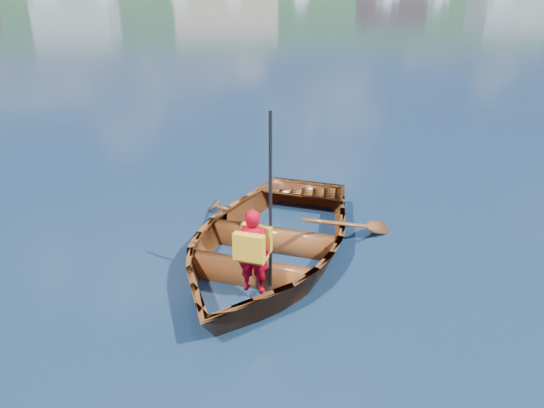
{
  "coord_description": "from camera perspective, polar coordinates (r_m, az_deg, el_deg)",
  "views": [
    {
      "loc": [
        -0.07,
        -6.11,
        3.32
      ],
      "look_at": [
        0.23,
        -0.13,
        0.76
      ],
      "focal_mm": 35.0,
      "sensor_mm": 36.0,
      "label": 1
    }
  ],
  "objects": [
    {
      "name": "rowboat",
      "position": [
        6.71,
        -0.57,
        -3.94
      ],
      "size": [
        4.09,
        4.74,
        0.83
      ],
      "color": "#6E3210",
      "rests_on": "ground"
    },
    {
      "name": "child_paddler",
      "position": [
        5.75,
        -2.02,
        -4.83
      ],
      "size": [
        0.44,
        0.43,
        2.01
      ],
      "color": "#A80216",
      "rests_on": "ground"
    },
    {
      "name": "ground",
      "position": [
        6.95,
        -1.99,
        -5.4
      ],
      "size": [
        600.0,
        600.0,
        0.0
      ],
      "color": "#102D41",
      "rests_on": "ground"
    }
  ]
}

